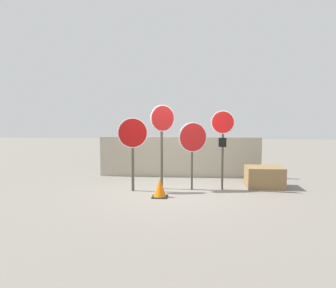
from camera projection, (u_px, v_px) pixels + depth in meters
ground_plane at (176, 192)px, 9.20m from camera, size 40.00×40.00×0.00m
fence_back at (179, 157)px, 11.33m from camera, size 5.57×0.12×1.39m
stop_sign_0 at (133, 140)px, 9.13m from camera, size 0.82×0.29×2.08m
stop_sign_1 at (162, 129)px, 9.37m from camera, size 0.66×0.43×2.44m
stop_sign_2 at (193, 140)px, 9.32m from camera, size 0.80×0.36×1.95m
stop_sign_3 at (223, 131)px, 9.25m from camera, size 0.66×0.18×2.28m
traffic_cone_0 at (160, 188)px, 8.58m from camera, size 0.40×0.40×0.50m
storage_crate at (264, 177)px, 9.74m from camera, size 1.07×0.86×0.61m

